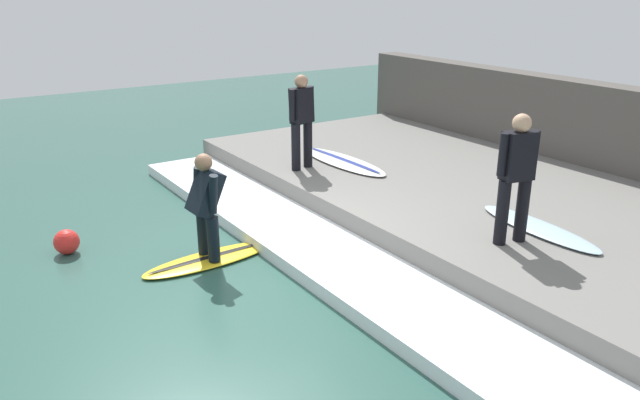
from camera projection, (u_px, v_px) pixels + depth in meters
ground_plane at (278, 263)px, 7.67m from camera, size 28.00×28.00×0.00m
concrete_ledge at (469, 197)px, 9.32m from camera, size 4.40×9.46×0.42m
back_wall at (576, 133)px, 10.38m from camera, size 0.50×9.94×1.74m
wave_foam_crest at (313, 247)px, 7.91m from camera, size 1.17×8.99×0.17m
surfboard_riding at (210, 259)px, 7.70m from camera, size 1.76×0.58×0.07m
surfer_riding at (206, 201)px, 7.44m from camera, size 0.43×0.60×1.32m
surfer_waiting_near at (302, 117)px, 9.74m from camera, size 0.50×0.31×1.49m
surfboard_waiting_near at (343, 161)px, 10.29m from camera, size 0.63×2.06×0.07m
surfer_waiting_far at (517, 172)px, 6.94m from camera, size 0.50×0.29×1.50m
surfboard_waiting_far at (538, 228)px, 7.55m from camera, size 0.58×1.81×0.06m
marker_buoy at (67, 242)px, 7.88m from camera, size 0.32×0.32×0.32m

